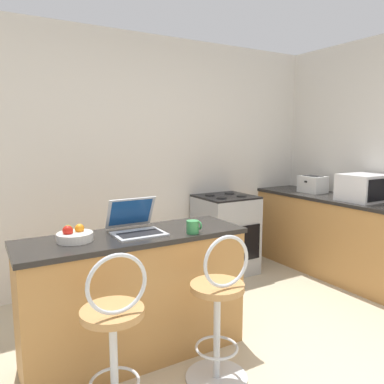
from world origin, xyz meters
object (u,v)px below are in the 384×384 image
laptop (135,224)px  toaster (313,184)px  microwave (364,188)px  bar_stool_near (114,344)px  bar_stool_far (219,314)px  fruit_bowl (74,235)px  stove_range (225,234)px  mug_green (193,227)px

laptop → toaster: (2.54, 0.70, 0.04)m
microwave → toaster: size_ratio=1.63×
bar_stool_near → bar_stool_far: size_ratio=1.00×
microwave → fruit_bowl: microwave is taller
bar_stool_near → microwave: (2.91, 0.59, 0.57)m
bar_stool_near → microwave: size_ratio=2.04×
microwave → stove_range: (-1.05, 0.99, -0.58)m
stove_range → microwave: bearing=-43.5°
microwave → stove_range: bearing=136.5°
stove_range → mug_green: (-1.16, -1.23, 0.49)m
laptop → mug_green: 0.40m
microwave → laptop: bearing=-179.6°
stove_range → mug_green: mug_green is taller
laptop → bar_stool_near: bearing=-122.2°
bar_stool_near → stove_range: (1.86, 1.59, -0.01)m
bar_stool_far → mug_green: bearing=86.2°
bar_stool_far → microwave: microwave is taller
bar_stool_far → toaster: 2.63m
stove_range → fruit_bowl: (-1.91, -1.02, 0.48)m
bar_stool_near → bar_stool_far: bearing=0.0°
bar_stool_near → mug_green: (0.70, 0.35, 0.48)m
toaster → mug_green: toaster is taller
microwave → mug_green: 2.22m
bar_stool_near → toaster: size_ratio=3.32×
laptop → fruit_bowl: (-0.42, -0.01, -0.02)m
toaster → microwave: bearing=-89.9°
bar_stool_near → toaster: (2.90, 1.28, 0.53)m
toaster → stove_range: (-1.05, 0.31, -0.54)m
mug_green → stove_range: bearing=46.7°
bar_stool_near → mug_green: 0.92m
microwave → mug_green: size_ratio=4.61×
bar_stool_near → fruit_bowl: size_ratio=4.30×
bar_stool_far → toaster: (2.23, 1.28, 0.53)m
bar_stool_far → mug_green: 0.60m
bar_stool_near → laptop: size_ratio=2.86×
microwave → mug_green: (-2.21, -0.24, -0.09)m
laptop → fruit_bowl: size_ratio=1.50×
stove_range → bar_stool_far: bearing=-126.7°
bar_stool_near → stove_range: bearing=40.5°
laptop → bar_stool_far: bearing=-61.6°
microwave → fruit_bowl: bearing=-179.5°
bar_stool_far → microwave: size_ratio=2.04×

